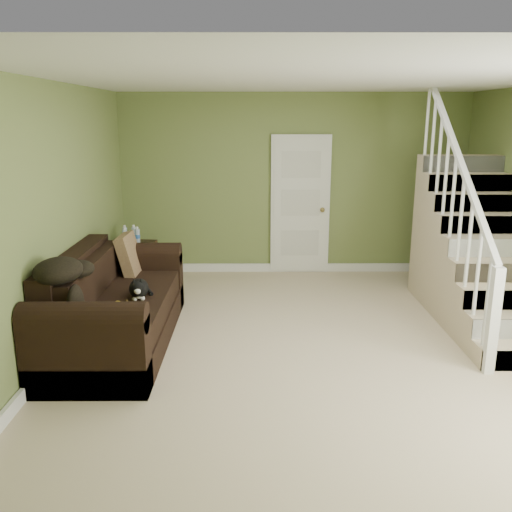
{
  "coord_description": "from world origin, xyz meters",
  "views": [
    {
      "loc": [
        -0.58,
        -5.13,
        2.27
      ],
      "look_at": [
        -0.56,
        0.2,
        0.89
      ],
      "focal_mm": 38.0,
      "sensor_mm": 36.0,
      "label": 1
    }
  ],
  "objects_px": {
    "cat": "(138,289)",
    "banana": "(120,304)",
    "sofa": "(112,309)",
    "side_table": "(134,265)"
  },
  "relations": [
    {
      "from": "sofa",
      "to": "banana",
      "type": "relative_size",
      "value": 12.89
    },
    {
      "from": "side_table",
      "to": "cat",
      "type": "height_order",
      "value": "side_table"
    },
    {
      "from": "sofa",
      "to": "banana",
      "type": "xyz_separation_m",
      "value": [
        0.17,
        -0.34,
        0.18
      ]
    },
    {
      "from": "cat",
      "to": "banana",
      "type": "xyz_separation_m",
      "value": [
        -0.12,
        -0.27,
        -0.07
      ]
    },
    {
      "from": "cat",
      "to": "banana",
      "type": "bearing_deg",
      "value": -123.13
    },
    {
      "from": "sofa",
      "to": "banana",
      "type": "distance_m",
      "value": 0.42
    },
    {
      "from": "sofa",
      "to": "side_table",
      "type": "height_order",
      "value": "sofa"
    },
    {
      "from": "banana",
      "to": "sofa",
      "type": "bearing_deg",
      "value": 76.14
    },
    {
      "from": "sofa",
      "to": "side_table",
      "type": "distance_m",
      "value": 1.82
    },
    {
      "from": "sofa",
      "to": "banana",
      "type": "bearing_deg",
      "value": -63.32
    }
  ]
}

